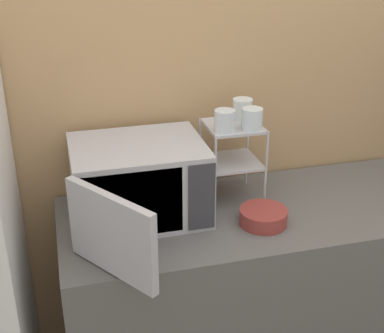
# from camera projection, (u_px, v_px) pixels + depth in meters

# --- Properties ---
(wall_back) EXTENTS (8.00, 0.06, 2.60)m
(wall_back) POSITION_uv_depth(u_px,v_px,m) (243.00, 92.00, 2.40)
(wall_back) COLOR tan
(wall_back) RESTS_ON ground_plane
(counter) EXTENTS (1.74, 0.66, 0.91)m
(counter) POSITION_uv_depth(u_px,v_px,m) (264.00, 296.00, 2.42)
(counter) COLOR #595654
(counter) RESTS_ON ground_plane
(microwave) EXTENTS (0.54, 0.76, 0.31)m
(microwave) POSITION_uv_depth(u_px,v_px,m) (138.00, 183.00, 2.10)
(microwave) COLOR #ADADB2
(microwave) RESTS_ON counter
(dish_rack) EXTENTS (0.23, 0.23, 0.33)m
(dish_rack) POSITION_uv_depth(u_px,v_px,m) (233.00, 146.00, 2.23)
(dish_rack) COLOR #B2B2B7
(dish_rack) RESTS_ON counter
(glass_front_left) EXTENTS (0.08, 0.08, 0.09)m
(glass_front_left) POSITION_uv_depth(u_px,v_px,m) (225.00, 121.00, 2.10)
(glass_front_left) COLOR silver
(glass_front_left) RESTS_ON dish_rack
(glass_back_right) EXTENTS (0.08, 0.08, 0.09)m
(glass_back_right) POSITION_uv_depth(u_px,v_px,m) (242.00, 109.00, 2.24)
(glass_back_right) COLOR silver
(glass_back_right) RESTS_ON dish_rack
(glass_front_right) EXTENTS (0.08, 0.08, 0.09)m
(glass_front_right) POSITION_uv_depth(u_px,v_px,m) (252.00, 119.00, 2.12)
(glass_front_right) COLOR silver
(glass_front_right) RESTS_ON dish_rack
(bowl) EXTENTS (0.19, 0.19, 0.06)m
(bowl) POSITION_uv_depth(u_px,v_px,m) (263.00, 217.00, 2.11)
(bowl) COLOR maroon
(bowl) RESTS_ON counter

